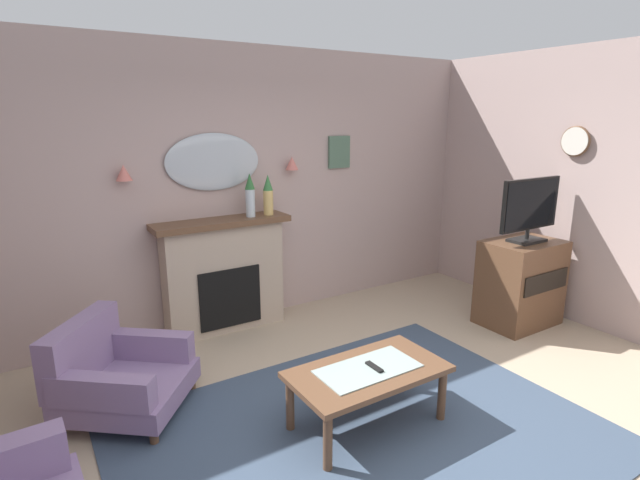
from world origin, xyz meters
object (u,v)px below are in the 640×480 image
at_px(wall_sconce_left, 124,173).
at_px(tv_remote, 374,367).
at_px(wall_mirror, 214,162).
at_px(coffee_table, 368,376).
at_px(fireplace, 225,276).
at_px(tv_flatscreen, 530,208).
at_px(mantel_vase_left, 268,195).
at_px(tv_cabinet, 520,283).
at_px(mantel_vase_centre, 250,195).
at_px(framed_picture, 339,152).
at_px(wall_clock, 575,141).
at_px(armchair_in_corner, 116,373).
at_px(wall_sconce_right, 292,163).

bearing_deg(wall_sconce_left, tv_remote, -62.92).
distance_m(wall_mirror, coffee_table, 2.60).
bearing_deg(fireplace, tv_flatscreen, -29.83).
bearing_deg(mantel_vase_left, tv_cabinet, -34.31).
distance_m(mantel_vase_centre, tv_flatscreen, 2.82).
bearing_deg(framed_picture, tv_cabinet, -54.71).
relative_size(wall_clock, tv_cabinet, 0.34).
distance_m(wall_mirror, wall_sconce_left, 0.85).
distance_m(coffee_table, armchair_in_corner, 1.85).
bearing_deg(wall_clock, tv_cabinet, 168.87).
height_order(mantel_vase_centre, wall_mirror, wall_mirror).
xyz_separation_m(wall_sconce_left, coffee_table, (1.08, -2.17, -1.28)).
bearing_deg(mantel_vase_left, framed_picture, 10.20).
height_order(tv_remote, tv_cabinet, tv_cabinet).
height_order(wall_mirror, framed_picture, wall_mirror).
bearing_deg(tv_cabinet, tv_flatscreen, -90.00).
bearing_deg(coffee_table, tv_remote, -28.61).
relative_size(mantel_vase_centre, armchair_in_corner, 0.38).
bearing_deg(wall_sconce_right, tv_remote, -104.84).
height_order(wall_mirror, wall_sconce_left, wall_mirror).
distance_m(wall_mirror, tv_remote, 2.58).
distance_m(wall_sconce_right, wall_clock, 2.91).
distance_m(mantel_vase_left, wall_sconce_left, 1.39).
height_order(wall_mirror, wall_sconce_right, wall_mirror).
xyz_separation_m(fireplace, mantel_vase_centre, (0.30, -0.03, 0.82)).
distance_m(tv_cabinet, tv_flatscreen, 0.80).
height_order(fireplace, tv_flatscreen, tv_flatscreen).
relative_size(mantel_vase_left, framed_picture, 1.14).
bearing_deg(tv_flatscreen, coffee_table, -167.55).
bearing_deg(mantel_vase_centre, armchair_in_corner, -149.14).
relative_size(wall_mirror, wall_clock, 3.10).
distance_m(mantel_vase_centre, tv_remote, 2.27).
distance_m(mantel_vase_left, wall_clock, 3.17).
bearing_deg(armchair_in_corner, tv_remote, -37.53).
bearing_deg(tv_cabinet, wall_sconce_left, 155.51).
distance_m(wall_mirror, wall_sconce_right, 0.85).
xyz_separation_m(wall_clock, coffee_table, (-2.96, -0.46, -1.52)).
bearing_deg(tv_remote, wall_sconce_right, 75.16).
bearing_deg(wall_clock, tv_remote, -170.63).
relative_size(mantel_vase_centre, coffee_table, 0.40).
height_order(wall_sconce_right, framed_picture, framed_picture).
distance_m(wall_clock, tv_cabinet, 1.54).
height_order(tv_remote, tv_flatscreen, tv_flatscreen).
relative_size(fireplace, mantel_vase_centre, 3.10).
bearing_deg(wall_sconce_right, fireplace, -173.84).
distance_m(wall_sconce_left, armchair_in_corner, 1.75).
height_order(fireplace, armchair_in_corner, fireplace).
distance_m(wall_sconce_right, tv_cabinet, 2.72).
xyz_separation_m(wall_sconce_left, framed_picture, (2.35, 0.06, 0.09)).
relative_size(mantel_vase_left, tv_remote, 2.58).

